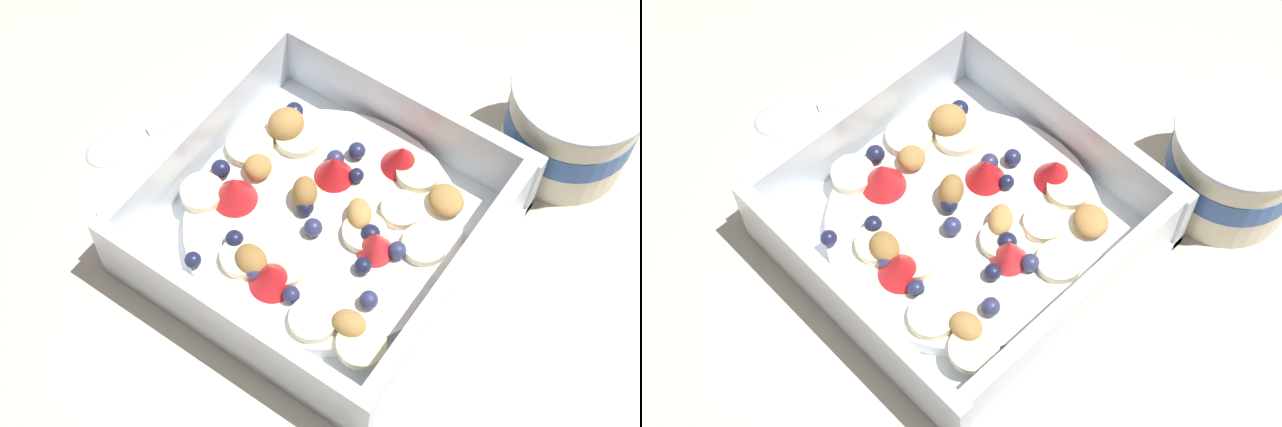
# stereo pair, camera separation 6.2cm
# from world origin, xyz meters

# --- Properties ---
(ground_plane) EXTENTS (2.40, 2.40, 0.00)m
(ground_plane) POSITION_xyz_m (0.00, 0.00, 0.00)
(ground_plane) COLOR beige
(fruit_bowl) EXTENTS (0.21, 0.21, 0.06)m
(fruit_bowl) POSITION_xyz_m (-0.00, -0.01, 0.02)
(fruit_bowl) COLOR white
(fruit_bowl) RESTS_ON ground
(spoon) EXTENTS (0.09, 0.17, 0.01)m
(spoon) POSITION_xyz_m (-0.15, -0.00, 0.00)
(spoon) COLOR silver
(spoon) RESTS_ON ground
(yogurt_cup) EXTENTS (0.09, 0.09, 0.08)m
(yogurt_cup) POSITION_xyz_m (0.10, 0.15, 0.04)
(yogurt_cup) COLOR beige
(yogurt_cup) RESTS_ON ground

